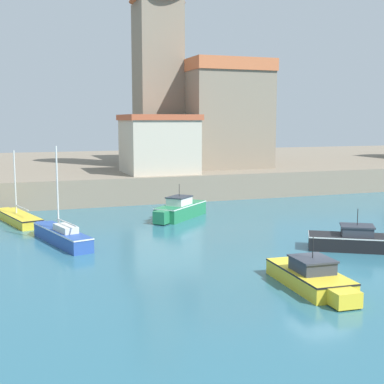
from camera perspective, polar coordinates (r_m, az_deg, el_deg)
The scene contains 9 objects.
ground_plane at distance 25.41m, azimuth 13.45°, elevation -8.58°, with size 200.00×200.00×0.00m, color #2D667A.
quay_seawall at distance 64.43m, azimuth -7.60°, elevation 2.37°, with size 120.00×40.00×2.28m, color gray.
motorboat_yellow_0 at distance 23.33m, azimuth 12.65°, elevation -8.80°, with size 2.17×5.54×2.20m.
motorboat_green_1 at distance 38.46m, azimuth -1.32°, elevation -1.90°, with size 5.05×4.85×2.51m.
sailboat_yellow_2 at distance 38.80m, azimuth -18.07°, elevation -2.60°, with size 2.98×6.79×4.97m.
sailboat_blue_4 at distance 31.58m, azimuth -13.75°, elevation -4.47°, with size 2.76×6.73×5.58m.
motorboat_black_5 at distance 30.54m, azimuth 17.08°, elevation -4.96°, with size 5.38×3.99×2.27m.
church at distance 58.61m, azimuth 0.50°, elevation 9.10°, with size 13.09×17.91×18.30m.
harbor_shed_near_wharf at distance 48.43m, azimuth -3.57°, elevation 5.17°, with size 6.40×6.20×5.24m.
Camera 1 is at (-13.54, -20.33, 7.02)m, focal length 50.00 mm.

